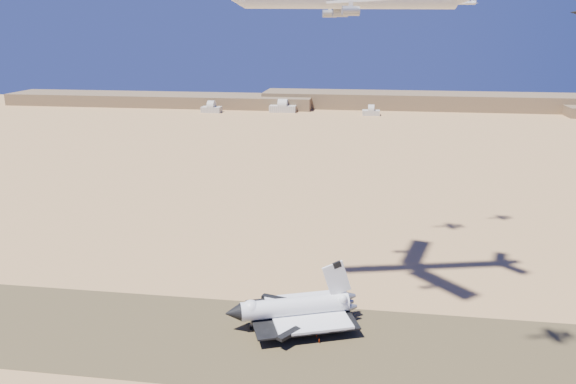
# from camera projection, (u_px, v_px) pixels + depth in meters

# --- Properties ---
(ground) EXTENTS (1200.00, 1200.00, 0.00)m
(ground) POSITION_uv_depth(u_px,v_px,m) (233.00, 339.00, 173.79)
(ground) COLOR tan
(ground) RESTS_ON ground
(runway) EXTENTS (600.00, 50.00, 0.06)m
(runway) POSITION_uv_depth(u_px,v_px,m) (233.00, 339.00, 173.78)
(runway) COLOR brown
(runway) RESTS_ON ground
(ridgeline) EXTENTS (960.00, 90.00, 18.00)m
(ridgeline) POSITION_uv_depth(u_px,v_px,m) (393.00, 103.00, 663.16)
(ridgeline) COLOR olive
(ridgeline) RESTS_ON ground
(hangars) EXTENTS (200.50, 29.50, 30.00)m
(hangars) POSITION_uv_depth(u_px,v_px,m) (279.00, 108.00, 635.58)
(hangars) COLOR beige
(hangars) RESTS_ON ground
(shuttle) EXTENTS (43.48, 35.68, 21.15)m
(shuttle) POSITION_uv_depth(u_px,v_px,m) (294.00, 309.00, 180.73)
(shuttle) COLOR white
(shuttle) RESTS_ON runway
(crew_a) EXTENTS (0.63, 0.75, 1.75)m
(crew_a) POSITION_uv_depth(u_px,v_px,m) (317.00, 335.00, 174.57)
(crew_a) COLOR #C1370B
(crew_a) RESTS_ON runway
(crew_b) EXTENTS (0.64, 0.93, 1.75)m
(crew_b) POSITION_uv_depth(u_px,v_px,m) (313.00, 333.00, 175.37)
(crew_b) COLOR #C1370B
(crew_b) RESTS_ON runway
(crew_c) EXTENTS (0.94, 1.16, 1.76)m
(crew_c) POSITION_uv_depth(u_px,v_px,m) (319.00, 340.00, 171.39)
(crew_c) COLOR #C1370B
(crew_c) RESTS_ON runway
(chase_jet_e) EXTENTS (13.62, 8.01, 3.49)m
(chase_jet_e) POSITION_uv_depth(u_px,v_px,m) (462.00, 3.00, 230.31)
(chase_jet_e) COLOR silver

